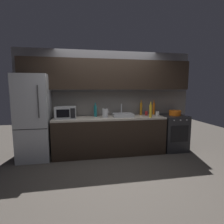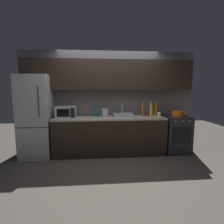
{
  "view_description": "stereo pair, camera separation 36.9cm",
  "coord_description": "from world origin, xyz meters",
  "px_view_note": "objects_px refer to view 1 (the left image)",
  "views": [
    {
      "loc": [
        -0.66,
        -3.13,
        1.56
      ],
      "look_at": [
        0.06,
        0.9,
        1.02
      ],
      "focal_mm": 27.93,
      "sensor_mm": 36.0,
      "label": 1
    },
    {
      "loc": [
        -0.3,
        -3.17,
        1.56
      ],
      "look_at": [
        0.06,
        0.9,
        1.02
      ],
      "focal_mm": 27.93,
      "sensor_mm": 36.0,
      "label": 2
    }
  ],
  "objects_px": {
    "wine_bottle_amber": "(141,109)",
    "mug_red": "(146,113)",
    "refrigerator": "(34,118)",
    "wine_bottle_teal": "(95,111)",
    "oven_range": "(173,133)",
    "microwave": "(66,112)",
    "cooking_pot": "(175,113)",
    "wine_bottle_orange": "(154,108)",
    "mug_white": "(157,114)",
    "wine_bottle_yellow": "(151,111)",
    "kettle": "(105,113)"
  },
  "relations": [
    {
      "from": "oven_range",
      "to": "wine_bottle_teal",
      "type": "relative_size",
      "value": 2.66
    },
    {
      "from": "microwave",
      "to": "mug_red",
      "type": "xyz_separation_m",
      "value": [
        1.98,
        0.11,
        -0.08
      ]
    },
    {
      "from": "oven_range",
      "to": "cooking_pot",
      "type": "xyz_separation_m",
      "value": [
        0.03,
        0.0,
        0.51
      ]
    },
    {
      "from": "wine_bottle_orange",
      "to": "mug_red",
      "type": "xyz_separation_m",
      "value": [
        -0.24,
        -0.09,
        -0.11
      ]
    },
    {
      "from": "refrigerator",
      "to": "kettle",
      "type": "bearing_deg",
      "value": -1.11
    },
    {
      "from": "kettle",
      "to": "mug_white",
      "type": "xyz_separation_m",
      "value": [
        1.31,
        0.02,
        -0.05
      ]
    },
    {
      "from": "oven_range",
      "to": "microwave",
      "type": "height_order",
      "value": "microwave"
    },
    {
      "from": "mug_white",
      "to": "microwave",
      "type": "bearing_deg",
      "value": 179.28
    },
    {
      "from": "wine_bottle_yellow",
      "to": "cooking_pot",
      "type": "distance_m",
      "value": 0.77
    },
    {
      "from": "wine_bottle_amber",
      "to": "wine_bottle_teal",
      "type": "bearing_deg",
      "value": -177.66
    },
    {
      "from": "refrigerator",
      "to": "wine_bottle_amber",
      "type": "height_order",
      "value": "refrigerator"
    },
    {
      "from": "mug_red",
      "to": "cooking_pot",
      "type": "height_order",
      "value": "cooking_pot"
    },
    {
      "from": "mug_white",
      "to": "mug_red",
      "type": "xyz_separation_m",
      "value": [
        -0.24,
        0.14,
        -0.0
      ]
    },
    {
      "from": "wine_bottle_amber",
      "to": "microwave",
      "type": "bearing_deg",
      "value": -174.88
    },
    {
      "from": "microwave",
      "to": "wine_bottle_amber",
      "type": "height_order",
      "value": "wine_bottle_amber"
    },
    {
      "from": "microwave",
      "to": "cooking_pot",
      "type": "relative_size",
      "value": 1.55
    },
    {
      "from": "oven_range",
      "to": "wine_bottle_orange",
      "type": "distance_m",
      "value": 0.79
    },
    {
      "from": "mug_red",
      "to": "wine_bottle_amber",
      "type": "bearing_deg",
      "value": 156.14
    },
    {
      "from": "wine_bottle_teal",
      "to": "cooking_pot",
      "type": "height_order",
      "value": "wine_bottle_teal"
    },
    {
      "from": "wine_bottle_orange",
      "to": "refrigerator",
      "type": "bearing_deg",
      "value": -175.59
    },
    {
      "from": "wine_bottle_teal",
      "to": "mug_red",
      "type": "relative_size",
      "value": 3.34
    },
    {
      "from": "kettle",
      "to": "mug_red",
      "type": "relative_size",
      "value": 2.24
    },
    {
      "from": "wine_bottle_yellow",
      "to": "cooking_pot",
      "type": "relative_size",
      "value": 1.25
    },
    {
      "from": "cooking_pot",
      "to": "wine_bottle_amber",
      "type": "bearing_deg",
      "value": 167.62
    },
    {
      "from": "wine_bottle_yellow",
      "to": "cooking_pot",
      "type": "bearing_deg",
      "value": 15.21
    },
    {
      "from": "oven_range",
      "to": "mug_red",
      "type": "relative_size",
      "value": 8.87
    },
    {
      "from": "kettle",
      "to": "wine_bottle_amber",
      "type": "relative_size",
      "value": 0.59
    },
    {
      "from": "wine_bottle_orange",
      "to": "mug_white",
      "type": "distance_m",
      "value": 0.26
    },
    {
      "from": "microwave",
      "to": "refrigerator",
      "type": "bearing_deg",
      "value": -178.45
    },
    {
      "from": "microwave",
      "to": "mug_white",
      "type": "height_order",
      "value": "microwave"
    },
    {
      "from": "oven_range",
      "to": "wine_bottle_teal",
      "type": "distance_m",
      "value": 2.07
    },
    {
      "from": "mug_white",
      "to": "cooking_pot",
      "type": "xyz_separation_m",
      "value": [
        0.48,
        0.01,
        0.01
      ]
    },
    {
      "from": "refrigerator",
      "to": "microwave",
      "type": "height_order",
      "value": "refrigerator"
    },
    {
      "from": "mug_white",
      "to": "mug_red",
      "type": "bearing_deg",
      "value": 149.71
    },
    {
      "from": "kettle",
      "to": "wine_bottle_orange",
      "type": "height_order",
      "value": "wine_bottle_orange"
    },
    {
      "from": "oven_range",
      "to": "kettle",
      "type": "bearing_deg",
      "value": -179.05
    },
    {
      "from": "mug_white",
      "to": "mug_red",
      "type": "distance_m",
      "value": 0.27
    },
    {
      "from": "microwave",
      "to": "mug_red",
      "type": "height_order",
      "value": "microwave"
    },
    {
      "from": "kettle",
      "to": "wine_bottle_yellow",
      "type": "relative_size",
      "value": 0.61
    },
    {
      "from": "refrigerator",
      "to": "wine_bottle_teal",
      "type": "height_order",
      "value": "refrigerator"
    },
    {
      "from": "cooking_pot",
      "to": "microwave",
      "type": "bearing_deg",
      "value": 179.61
    },
    {
      "from": "microwave",
      "to": "wine_bottle_amber",
      "type": "bearing_deg",
      "value": 5.12
    },
    {
      "from": "wine_bottle_orange",
      "to": "wine_bottle_yellow",
      "type": "height_order",
      "value": "wine_bottle_orange"
    },
    {
      "from": "cooking_pot",
      "to": "mug_white",
      "type": "bearing_deg",
      "value": -178.87
    },
    {
      "from": "wine_bottle_amber",
      "to": "mug_red",
      "type": "distance_m",
      "value": 0.18
    },
    {
      "from": "wine_bottle_yellow",
      "to": "mug_white",
      "type": "distance_m",
      "value": 0.34
    },
    {
      "from": "kettle",
      "to": "wine_bottle_orange",
      "type": "distance_m",
      "value": 1.34
    },
    {
      "from": "microwave",
      "to": "wine_bottle_yellow",
      "type": "height_order",
      "value": "wine_bottle_yellow"
    },
    {
      "from": "wine_bottle_yellow",
      "to": "mug_red",
      "type": "bearing_deg",
      "value": 85.43
    },
    {
      "from": "mug_white",
      "to": "kettle",
      "type": "bearing_deg",
      "value": -179.08
    }
  ]
}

